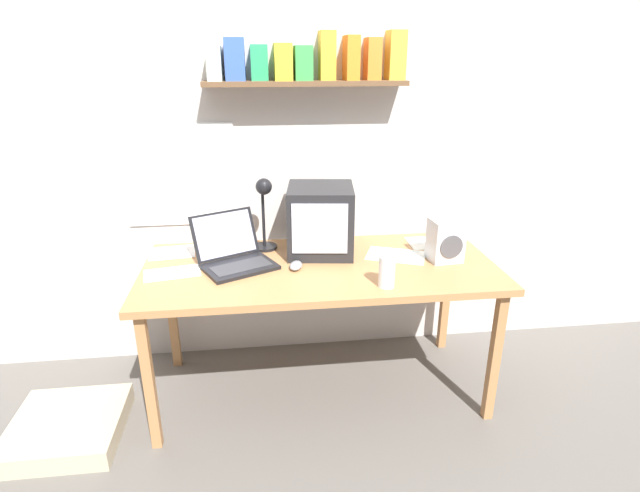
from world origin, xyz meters
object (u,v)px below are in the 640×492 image
object	(u,v)px
crt_monitor	(320,220)
laptop	(233,252)
space_heater	(446,240)
printed_handout	(433,243)
corner_desk	(320,275)
floor_cushion	(67,428)
computer_mouse	(296,266)
juice_glass	(387,273)
desk_lamp	(264,207)
open_notebook	(396,255)
loose_paper_near_laptop	(172,273)
loose_paper_near_monitor	(172,252)

from	to	relation	value
crt_monitor	laptop	distance (m)	0.48
space_heater	printed_handout	distance (m)	0.27
corner_desk	printed_handout	xyz separation A→B (m)	(0.66, 0.23, 0.06)
crt_monitor	laptop	xyz separation A→B (m)	(-0.45, -0.11, -0.12)
floor_cushion	laptop	bearing A→B (deg)	19.25
computer_mouse	printed_handout	world-z (taller)	computer_mouse
juice_glass	desk_lamp	bearing A→B (deg)	135.87
corner_desk	crt_monitor	xyz separation A→B (m)	(0.02, 0.18, 0.23)
corner_desk	computer_mouse	bearing A→B (deg)	-165.14
crt_monitor	printed_handout	size ratio (longest dim) A/B	1.36
juice_glass	open_notebook	world-z (taller)	juice_glass
space_heater	crt_monitor	bearing A→B (deg)	156.71
loose_paper_near_laptop	space_heater	bearing A→B (deg)	0.08
computer_mouse	loose_paper_near_laptop	distance (m)	0.59
loose_paper_near_laptop	crt_monitor	bearing A→B (deg)	14.94
open_notebook	printed_handout	xyz separation A→B (m)	(0.26, 0.16, 0.00)
floor_cushion	space_heater	bearing A→B (deg)	6.18
corner_desk	computer_mouse	world-z (taller)	computer_mouse
printed_handout	floor_cushion	distance (m)	2.08
computer_mouse	printed_handout	distance (m)	0.83
loose_paper_near_laptop	desk_lamp	bearing A→B (deg)	28.91
crt_monitor	desk_lamp	xyz separation A→B (m)	(-0.29, 0.05, 0.07)
corner_desk	loose_paper_near_monitor	bearing A→B (deg)	161.31
open_notebook	loose_paper_near_monitor	size ratio (longest dim) A/B	1.38
crt_monitor	corner_desk	bearing A→B (deg)	-90.70
space_heater	printed_handout	size ratio (longest dim) A/B	0.77
desk_lamp	loose_paper_near_monitor	bearing A→B (deg)	167.68
desk_lamp	juice_glass	world-z (taller)	desk_lamp
corner_desk	floor_cushion	world-z (taller)	corner_desk
crt_monitor	floor_cushion	bearing A→B (deg)	-155.41
desk_lamp	laptop	bearing A→B (deg)	-144.13
corner_desk	desk_lamp	world-z (taller)	desk_lamp
juice_glass	loose_paper_near_monitor	world-z (taller)	juice_glass
space_heater	desk_lamp	bearing A→B (deg)	159.09
space_heater	floor_cushion	size ratio (longest dim) A/B	0.43
juice_glass	floor_cushion	size ratio (longest dim) A/B	0.29
juice_glass	computer_mouse	size ratio (longest dim) A/B	1.24
corner_desk	loose_paper_near_laptop	xyz separation A→B (m)	(-0.72, -0.02, 0.06)
loose_paper_near_laptop	loose_paper_near_monitor	distance (m)	0.28
desk_lamp	loose_paper_near_laptop	world-z (taller)	desk_lamp
loose_paper_near_monitor	loose_paper_near_laptop	bearing A→B (deg)	-81.81
loose_paper_near_laptop	open_notebook	size ratio (longest dim) A/B	0.82
loose_paper_near_monitor	space_heater	bearing A→B (deg)	-11.05
corner_desk	crt_monitor	size ratio (longest dim) A/B	4.60
space_heater	loose_paper_near_monitor	world-z (taller)	space_heater
open_notebook	space_heater	bearing A→B (deg)	-20.67
laptop	printed_handout	size ratio (longest dim) A/B	1.59
crt_monitor	open_notebook	xyz separation A→B (m)	(0.38, -0.11, -0.17)
juice_glass	open_notebook	bearing A→B (deg)	68.20
space_heater	printed_handout	bearing A→B (deg)	77.96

